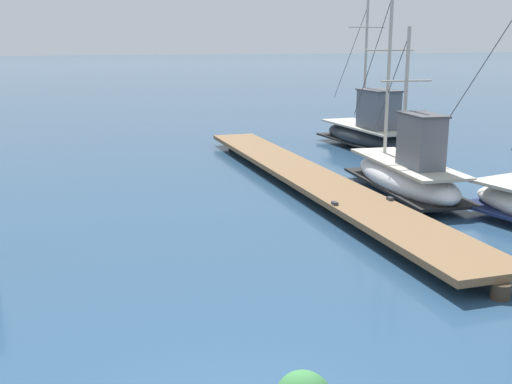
% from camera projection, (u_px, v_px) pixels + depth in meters
% --- Properties ---
extents(floating_dock, '(1.85, 18.50, 0.53)m').
position_uv_depth(floating_dock, '(310.00, 177.00, 19.65)').
color(floating_dock, brown).
rests_on(floating_dock, ground).
extents(fishing_boat_0, '(2.18, 6.17, 6.27)m').
position_uv_depth(fishing_boat_0, '(368.00, 131.00, 26.76)').
color(fishing_boat_0, black).
rests_on(fishing_boat_0, ground).
extents(fishing_boat_1, '(2.24, 7.17, 6.20)m').
position_uv_depth(fishing_boat_1, '(407.00, 172.00, 18.67)').
color(fishing_boat_1, silver).
rests_on(fishing_boat_1, ground).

